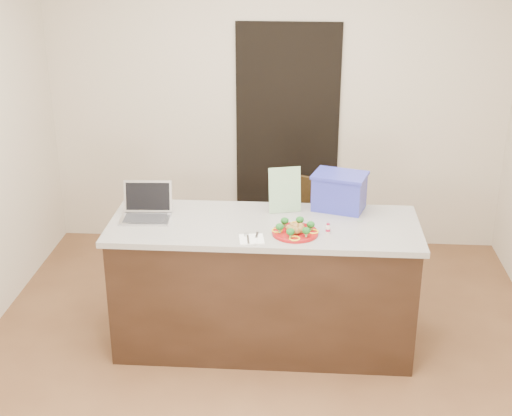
# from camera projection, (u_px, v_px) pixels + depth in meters

# --- Properties ---
(ground) EXTENTS (4.00, 4.00, 0.00)m
(ground) POSITION_uv_depth(u_px,v_px,m) (261.00, 362.00, 4.84)
(ground) COLOR brown
(ground) RESTS_ON ground
(room_shell) EXTENTS (4.00, 4.00, 4.00)m
(room_shell) POSITION_uv_depth(u_px,v_px,m) (262.00, 132.00, 4.23)
(room_shell) COLOR white
(room_shell) RESTS_ON ground
(doorway) EXTENTS (0.90, 0.02, 2.00)m
(doorway) POSITION_uv_depth(u_px,v_px,m) (287.00, 137.00, 6.28)
(doorway) COLOR black
(doorway) RESTS_ON ground
(island) EXTENTS (2.06, 0.76, 0.92)m
(island) POSITION_uv_depth(u_px,v_px,m) (264.00, 284.00, 4.89)
(island) COLOR black
(island) RESTS_ON ground
(plate) EXTENTS (0.30, 0.30, 0.02)m
(plate) POSITION_uv_depth(u_px,v_px,m) (295.00, 232.00, 4.56)
(plate) COLOR maroon
(plate) RESTS_ON island
(meatballs) EXTENTS (0.12, 0.12, 0.04)m
(meatballs) POSITION_uv_depth(u_px,v_px,m) (296.00, 228.00, 4.54)
(meatballs) COLOR olive
(meatballs) RESTS_ON plate
(broccoli) EXTENTS (0.25, 0.25, 0.04)m
(broccoli) POSITION_uv_depth(u_px,v_px,m) (295.00, 226.00, 4.54)
(broccoli) COLOR #134918
(broccoli) RESTS_ON plate
(pepper_rings) EXTENTS (0.30, 0.30, 0.01)m
(pepper_rings) POSITION_uv_depth(u_px,v_px,m) (295.00, 231.00, 4.55)
(pepper_rings) COLOR yellow
(pepper_rings) RESTS_ON plate
(napkin) EXTENTS (0.17, 0.17, 0.01)m
(napkin) POSITION_uv_depth(u_px,v_px,m) (252.00, 239.00, 4.48)
(napkin) COLOR white
(napkin) RESTS_ON island
(fork) EXTENTS (0.04, 0.17, 0.00)m
(fork) POSITION_uv_depth(u_px,v_px,m) (249.00, 237.00, 4.49)
(fork) COLOR silver
(fork) RESTS_ON napkin
(knife) EXTENTS (0.02, 0.18, 0.01)m
(knife) POSITION_uv_depth(u_px,v_px,m) (256.00, 239.00, 4.46)
(knife) COLOR white
(knife) RESTS_ON napkin
(yogurt_bottle) EXTENTS (0.03, 0.03, 0.07)m
(yogurt_bottle) POSITION_uv_depth(u_px,v_px,m) (328.00, 229.00, 4.57)
(yogurt_bottle) COLOR silver
(yogurt_bottle) RESTS_ON island
(laptop) EXTENTS (0.34, 0.27, 0.23)m
(laptop) POSITION_uv_depth(u_px,v_px,m) (147.00, 208.00, 4.80)
(laptop) COLOR #B1B1B6
(laptop) RESTS_ON island
(leaflet) EXTENTS (0.23, 0.10, 0.31)m
(leaflet) POSITION_uv_depth(u_px,v_px,m) (285.00, 190.00, 4.85)
(leaflet) COLOR silver
(leaflet) RESTS_ON island
(blue_box) EXTENTS (0.42, 0.35, 0.26)m
(blue_box) POSITION_uv_depth(u_px,v_px,m) (339.00, 191.00, 4.91)
(blue_box) COLOR #2C31A2
(blue_box) RESTS_ON island
(chair) EXTENTS (0.54, 0.56, 0.94)m
(chair) POSITION_uv_depth(u_px,v_px,m) (298.00, 228.00, 5.60)
(chair) COLOR #34230F
(chair) RESTS_ON ground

